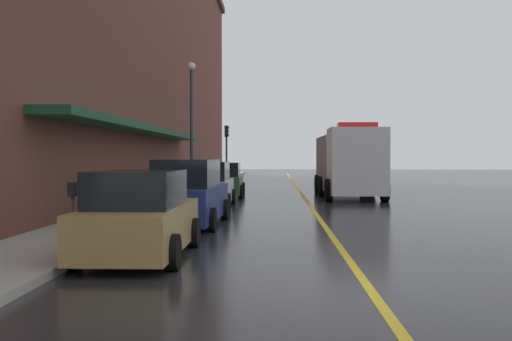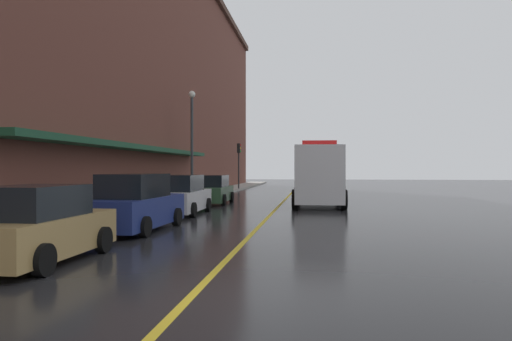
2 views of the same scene
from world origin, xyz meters
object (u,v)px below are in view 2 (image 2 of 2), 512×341
parked_car_2 (182,196)px  parking_meter_1 (160,190)px  parked_car_0 (38,227)px  traffic_light_near (239,157)px  box_truck (318,176)px  street_lamp_left (192,132)px  parking_meter_0 (94,199)px  parked_car_1 (137,204)px  parked_car_3 (212,190)px

parked_car_2 → parking_meter_1: 1.64m
parked_car_0 → traffic_light_near: size_ratio=0.97×
box_truck → street_lamp_left: bearing=-110.6°
parking_meter_1 → traffic_light_near: bearing=89.8°
parking_meter_1 → parking_meter_0: bearing=-90.0°
box_truck → parking_meter_0: box_truck is taller
parking_meter_0 → box_truck: bearing=57.8°
parked_car_1 → parked_car_3: bearing=2.3°
parked_car_1 → parking_meter_0: parked_car_1 is taller
parked_car_2 → box_truck: 8.69m
parked_car_0 → box_truck: size_ratio=0.52×
parked_car_1 → parking_meter_1: 6.79m
parked_car_0 → parking_meter_1: parked_car_0 is taller
box_truck → traffic_light_near: 19.22m
parked_car_1 → street_lamp_left: (-2.05, 14.71, 3.52)m
parked_car_3 → traffic_light_near: (-1.32, 17.57, 2.37)m
parked_car_2 → parking_meter_1: bearing=54.9°
parked_car_3 → traffic_light_near: size_ratio=1.03×
parked_car_3 → box_truck: 6.19m
parked_car_1 → parked_car_0: bearing=-179.6°
traffic_light_near → parked_car_3: bearing=-85.7°
parked_car_1 → parking_meter_0: size_ratio=3.60×
traffic_light_near → street_lamp_left: bearing=-92.6°
street_lamp_left → parking_meter_1: bearing=-85.8°
parked_car_2 → street_lamp_left: street_lamp_left is taller
box_truck → street_lamp_left: 9.05m
parking_meter_1 → traffic_light_near: traffic_light_near is taller
parking_meter_0 → traffic_light_near: size_ratio=0.31×
parked_car_2 → parked_car_3: parked_car_2 is taller
parked_car_2 → parking_meter_0: (-1.34, -5.84, 0.23)m
parking_meter_1 → parked_car_3: bearing=75.3°
parked_car_0 → parking_meter_1: (-1.30, 12.00, 0.26)m
box_truck → traffic_light_near: size_ratio=1.86×
parked_car_1 → parking_meter_0: 1.47m
box_truck → parked_car_1: bearing=-27.9°
parked_car_2 → parking_meter_1: size_ratio=3.51×
parked_car_0 → parked_car_1: (0.15, 5.37, 0.08)m
parked_car_2 → box_truck: box_truck is taller
parked_car_2 → parked_car_0: bearing=179.3°
parked_car_3 → parking_meter_0: (-1.38, -12.00, 0.27)m
parking_meter_1 → traffic_light_near: 22.90m
parking_meter_0 → parking_meter_1: same height
street_lamp_left → parked_car_1: bearing=-82.1°
parked_car_3 → box_truck: (6.13, -0.09, 0.86)m
parking_meter_0 → traffic_light_near: (0.06, 29.57, 2.10)m
parked_car_0 → parked_car_1: bearing=-1.5°
parked_car_0 → traffic_light_near: bearing=2.1°
parking_meter_1 → street_lamp_left: size_ratio=0.19×
parked_car_0 → parked_car_1: size_ratio=0.87×
parked_car_0 → street_lamp_left: bearing=5.5°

